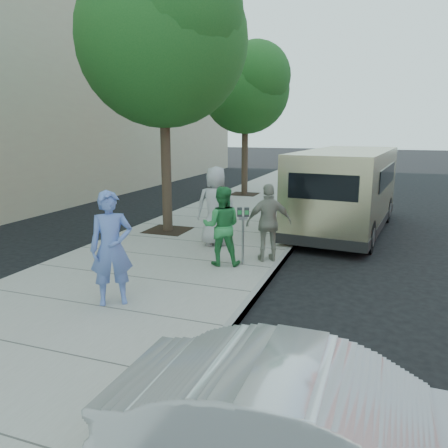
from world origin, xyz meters
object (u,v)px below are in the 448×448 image
Objects in this scene: person_striped_polo at (269,223)px; van at (347,189)px; parking_meter at (243,223)px; tree_near at (164,34)px; sedan at (325,439)px; person_green_shirt at (222,226)px; person_officer at (111,248)px; tree_far at (246,85)px; person_gray_shirt at (216,206)px.

van is at bearing -134.70° from person_striped_polo.
van is at bearing 51.39° from parking_meter.
parking_meter is at bearing -38.19° from tree_near.
sedan is at bearing -80.21° from van.
van is 3.89× the size of person_striped_polo.
person_green_shirt reaches higher than parking_meter.
person_officer is (-3.88, 2.81, 0.50)m from sedan.
van is (1.80, 4.68, 0.23)m from parking_meter.
person_gray_shirt is (1.87, -8.64, -3.73)m from tree_far.
person_gray_shirt is at bearing -77.82° from tree_far.
tree_near is 6.00m from person_striped_polo.
person_officer is 1.11× the size of person_striped_polo.
tree_near is at bearing -90.00° from tree_far.
van reaches higher than person_green_shirt.
tree_near is 4.31× the size of person_striped_polo.
person_green_shirt is (-0.43, -0.19, -0.05)m from parking_meter.
person_gray_shirt is at bearing 27.76° from sedan.
person_officer reaches higher than person_striped_polo.
tree_near is 7.63m from tree_far.
parking_meter is 0.72× the size of person_striped_polo.
tree_far reaches higher than sedan.
person_striped_polo is (-2.00, 6.09, 0.40)m from sedan.
tree_near is 1.11× the size of van.
person_officer is 1.13× the size of person_green_shirt.
van reaches higher than parking_meter.
tree_far is 3.22× the size of person_gray_shirt.
van is 1.80× the size of sedan.
tree_far is at bearing 19.76° from sedan.
person_officer is (-3.21, -7.52, -0.18)m from van.
tree_near is 5.79m from person_green_shirt.
van is 8.18m from person_officer.
van reaches higher than sedan.
sedan is (5.45, -8.00, -4.92)m from tree_near.
person_striped_polo is at bearing 18.67° from sedan.
person_green_shirt is (-2.89, 5.47, 0.39)m from sedan.
person_green_shirt is at bearing 28.36° from sedan.
van is (4.78, 2.33, -4.25)m from tree_near.
tree_far reaches higher than parking_meter.
van is at bearing -150.25° from person_gray_shirt.
tree_near reaches higher than person_gray_shirt.
tree_far is at bearing 61.22° from person_officer.
van is 4.46m from person_gray_shirt.
van reaches higher than person_officer.
person_gray_shirt is (-3.59, 6.96, 0.54)m from sedan.
person_officer is at bearing 54.63° from sedan.
tree_far is at bearing -91.25° from person_green_shirt.
tree_far is at bearing -97.18° from person_gray_shirt.
person_gray_shirt is at bearing 50.15° from person_officer.
tree_far reaches higher than person_gray_shirt.
van is at bearing -47.76° from tree_far.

